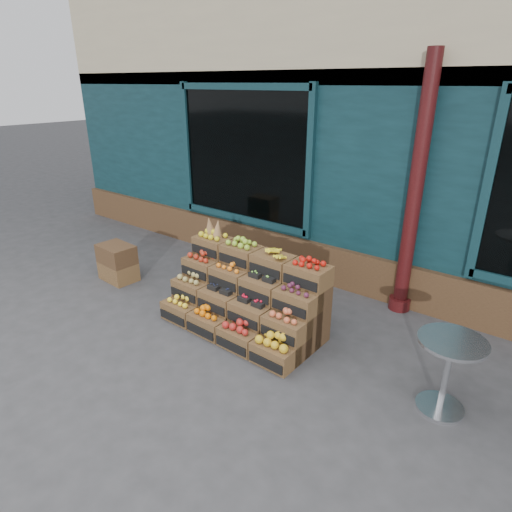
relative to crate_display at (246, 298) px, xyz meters
The scene contains 6 objects.
ground 0.61m from the crate_display, 69.97° to the right, with size 60.00×60.00×0.00m, color #38383A.
shop_facade 5.08m from the crate_display, 87.97° to the left, with size 12.00×6.24×4.80m.
crate_display is the anchor object (origin of this frame).
spare_crates 2.41m from the crate_display, behind, with size 0.58×0.42×0.56m.
bistro_table 2.37m from the crate_display, ahead, with size 0.60×0.60×0.75m.
shopkeeper 2.85m from the crate_display, 116.91° to the left, with size 0.77×0.51×2.12m, color #1E6A27.
Camera 1 is at (2.79, -3.16, 2.85)m, focal length 30.00 mm.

